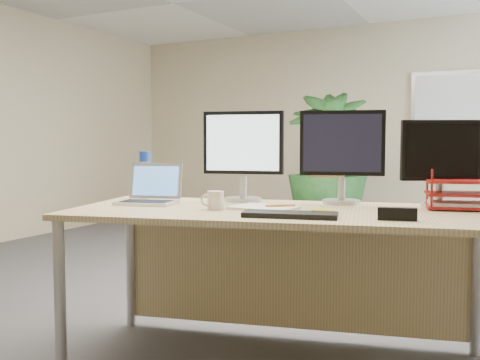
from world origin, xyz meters
The scene contains 17 objects.
floor centered at (0.00, 0.00, 0.00)m, with size 8.00×8.00×0.00m, color #444449.
back_wall centered at (0.00, 4.00, 1.35)m, with size 7.00×0.04×2.70m, color beige.
whiteboard centered at (1.20, 3.97, 1.55)m, with size 1.30×0.04×0.95m.
desk centered at (0.62, -0.56, 0.63)m, with size 2.24×1.33×0.81m.
floor_plant centered at (-0.13, 2.58, 0.75)m, with size 0.84×0.84×1.50m, color #133616.
monitor_left centered at (0.31, -0.42, 1.10)m, with size 0.46×0.21×0.51m.
monitor_right centered at (0.85, -0.29, 1.10)m, with size 0.45×0.21×0.51m.
monitor_dark centered at (1.34, -0.21, 1.06)m, with size 0.38×0.21×0.45m.
laptop centered at (-0.11, -0.72, 0.86)m, with size 0.36×0.33×0.22m.
keyboard centered at (0.79, -0.91, 0.82)m, with size 0.42×0.14×0.02m, color black.
coffee_mug centered at (0.35, -0.82, 0.85)m, with size 0.12×0.08×0.09m.
spiral_notebook centered at (0.56, -0.69, 0.81)m, with size 0.31×0.23×0.01m, color white.
orange_pen centered at (0.64, -0.66, 0.82)m, with size 0.01×0.01×0.15m, color orange.
yellow_highlighter centered at (0.87, -0.68, 0.81)m, with size 0.01×0.01×0.11m, color yellow.
water_bottle centered at (-0.29, -0.53, 0.94)m, with size 0.07×0.07×0.28m.
letter_tray centered at (1.44, -0.26, 0.87)m, with size 0.34×0.29×0.14m.
stapler centered at (1.23, -0.79, 0.83)m, with size 0.16×0.04×0.05m, color black.
Camera 1 is at (1.64, -3.14, 1.14)m, focal length 40.00 mm.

